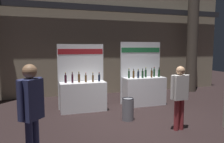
{
  "coord_description": "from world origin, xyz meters",
  "views": [
    {
      "loc": [
        -2.36,
        -5.11,
        2.1
      ],
      "look_at": [
        -0.35,
        1.24,
        1.37
      ],
      "focal_mm": 34.07,
      "sensor_mm": 36.0,
      "label": 1
    }
  ],
  "objects": [
    {
      "name": "trash_bin",
      "position": [
        -0.1,
        0.51,
        0.33
      ],
      "size": [
        0.34,
        0.34,
        0.66
      ],
      "color": "slate",
      "rests_on": "ground_plane"
    },
    {
      "name": "exhibitor_booth_1",
      "position": [
        1.11,
        1.97,
        0.61
      ],
      "size": [
        1.62,
        0.66,
        2.33
      ],
      "color": "white",
      "rests_on": "ground_plane"
    },
    {
      "name": "hall_colonnade",
      "position": [
        0.0,
        4.31,
        3.47
      ],
      "size": [
        12.79,
        1.24,
        6.99
      ],
      "color": "gray",
      "rests_on": "ground_plane"
    },
    {
      "name": "exhibitor_booth_0",
      "position": [
        -1.18,
        1.9,
        0.58
      ],
      "size": [
        1.59,
        0.66,
        2.24
      ],
      "color": "white",
      "rests_on": "ground_plane"
    },
    {
      "name": "visitor_4",
      "position": [
        -2.61,
        -1.32,
        1.11
      ],
      "size": [
        0.43,
        0.44,
        1.84
      ],
      "rotation": [
        0.0,
        0.0,
        0.87
      ],
      "color": "navy",
      "rests_on": "ground_plane"
    },
    {
      "name": "visitor_2",
      "position": [
        0.88,
        -0.57,
        0.97
      ],
      "size": [
        0.55,
        0.23,
        1.65
      ],
      "rotation": [
        0.0,
        0.0,
        0.07
      ],
      "color": "maroon",
      "rests_on": "ground_plane"
    },
    {
      "name": "ground_plane",
      "position": [
        0.0,
        0.0,
        0.0
      ],
      "size": [
        25.58,
        25.58,
        0.0
      ],
      "primitive_type": "plane",
      "color": "black"
    }
  ]
}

